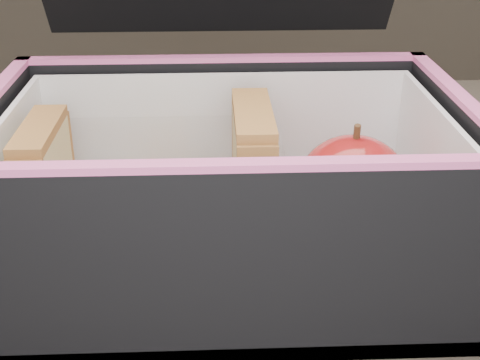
% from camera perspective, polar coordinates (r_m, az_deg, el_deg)
% --- Properties ---
extents(kitchen_table, '(1.20, 0.80, 0.75)m').
position_cam_1_polar(kitchen_table, '(0.60, 1.98, -11.84)').
color(kitchen_table, brown).
rests_on(kitchen_table, ground).
extents(lunch_bag, '(0.33, 0.34, 0.30)m').
position_cam_1_polar(lunch_bag, '(0.48, -1.18, 0.52)').
color(lunch_bag, black).
rests_on(lunch_bag, kitchen_table).
extents(plastic_tub, '(0.19, 0.13, 0.08)m').
position_cam_1_polar(plastic_tub, '(0.48, -7.61, -1.71)').
color(plastic_tub, white).
rests_on(plastic_tub, lunch_bag).
extents(sandwich_left, '(0.02, 0.08, 0.09)m').
position_cam_1_polar(sandwich_left, '(0.49, -16.20, -0.63)').
color(sandwich_left, '#CFBF88').
rests_on(sandwich_left, plastic_tub).
extents(sandwich_right, '(0.03, 0.09, 0.10)m').
position_cam_1_polar(sandwich_right, '(0.47, 1.08, 0.17)').
color(sandwich_right, '#CFBF88').
rests_on(sandwich_right, plastic_tub).
extents(carrot_sticks, '(0.05, 0.13, 0.03)m').
position_cam_1_polar(carrot_sticks, '(0.50, -6.88, -3.32)').
color(carrot_sticks, '#FC7100').
rests_on(carrot_sticks, plastic_tub).
extents(paper_napkin, '(0.11, 0.11, 0.01)m').
position_cam_1_polar(paper_napkin, '(0.51, 9.40, -4.41)').
color(paper_napkin, white).
rests_on(paper_napkin, lunch_bag).
extents(red_apple, '(0.09, 0.09, 0.09)m').
position_cam_1_polar(red_apple, '(0.49, 9.58, -0.53)').
color(red_apple, maroon).
rests_on(red_apple, paper_napkin).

